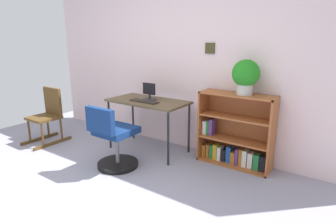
% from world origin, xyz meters
% --- Properties ---
extents(ground_plane, '(6.24, 6.24, 0.00)m').
position_xyz_m(ground_plane, '(0.00, 0.00, 0.00)').
color(ground_plane, gray).
extents(wall_back, '(5.20, 0.12, 2.49)m').
position_xyz_m(wall_back, '(0.00, 2.15, 1.25)').
color(wall_back, silver).
rests_on(wall_back, ground_plane).
extents(desk, '(1.13, 0.59, 0.75)m').
position_xyz_m(desk, '(-0.30, 1.67, 0.69)').
color(desk, brown).
rests_on(desk, ground_plane).
extents(monitor, '(0.20, 0.19, 0.24)m').
position_xyz_m(monitor, '(-0.30, 1.71, 0.85)').
color(monitor, '#262628').
rests_on(monitor, desk).
extents(keyboard, '(0.43, 0.13, 0.02)m').
position_xyz_m(keyboard, '(-0.27, 1.57, 0.76)').
color(keyboard, '#2C2520').
rests_on(keyboard, desk).
extents(office_chair, '(0.52, 0.55, 0.82)m').
position_xyz_m(office_chair, '(-0.29, 0.97, 0.36)').
color(office_chair, black).
rests_on(office_chair, ground_plane).
extents(rocking_chair, '(0.42, 0.64, 0.85)m').
position_xyz_m(rocking_chair, '(-1.82, 1.07, 0.43)').
color(rocking_chair, '#523819').
rests_on(rocking_chair, ground_plane).
extents(bookshelf_low, '(0.93, 0.30, 0.94)m').
position_xyz_m(bookshelf_low, '(0.90, 1.95, 0.40)').
color(bookshelf_low, '#9C5329').
rests_on(bookshelf_low, ground_plane).
extents(potted_plant_on_shelf, '(0.32, 0.32, 0.42)m').
position_xyz_m(potted_plant_on_shelf, '(1.00, 1.90, 1.17)').
color(potted_plant_on_shelf, '#B7B2A8').
rests_on(potted_plant_on_shelf, bookshelf_low).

